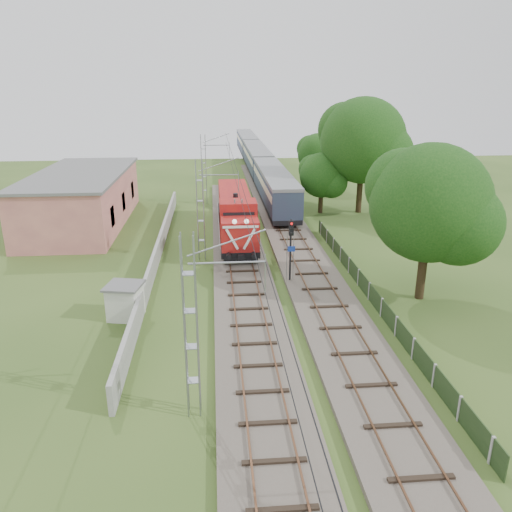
{
  "coord_description": "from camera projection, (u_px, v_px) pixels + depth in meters",
  "views": [
    {
      "loc": [
        -1.93,
        -26.21,
        13.32
      ],
      "look_at": [
        0.84,
        6.03,
        2.2
      ],
      "focal_mm": 35.0,
      "sensor_mm": 36.0,
      "label": 1
    }
  ],
  "objects": [
    {
      "name": "station_building",
      "position": [
        83.0,
        198.0,
        49.72
      ],
      "size": [
        8.4,
        20.4,
        5.22
      ],
      "color": "tan",
      "rests_on": "ground"
    },
    {
      "name": "coach_rake",
      "position": [
        257.0,
        157.0,
        78.54
      ],
      "size": [
        3.03,
        67.46,
        3.5
      ],
      "color": "black",
      "rests_on": "ground"
    },
    {
      "name": "signal_post",
      "position": [
        291.0,
        241.0,
        34.14
      ],
      "size": [
        0.52,
        0.4,
        4.7
      ],
      "color": "black",
      "rests_on": "ground"
    },
    {
      "name": "fence",
      "position": [
        369.0,
        291.0,
        32.46
      ],
      "size": [
        0.12,
        32.0,
        1.2
      ],
      "color": "black",
      "rests_on": "ground"
    },
    {
      "name": "track_side",
      "position": [
        286.0,
        228.0,
        48.37
      ],
      "size": [
        4.2,
        80.0,
        0.45
      ],
      "color": "#6B6054",
      "rests_on": "ground"
    },
    {
      "name": "locomotive",
      "position": [
        236.0,
        213.0,
        45.4
      ],
      "size": [
        2.99,
        17.1,
        4.34
      ],
      "color": "black",
      "rests_on": "ground"
    },
    {
      "name": "tree_b",
      "position": [
        364.0,
        142.0,
        52.63
      ],
      "size": [
        9.46,
        9.01,
        12.27
      ],
      "color": "#3D2F19",
      "rests_on": "ground"
    },
    {
      "name": "relay_hut",
      "position": [
        125.0,
        301.0,
        29.84
      ],
      "size": [
        2.43,
        2.43,
        2.13
      ],
      "color": "silver",
      "rests_on": "ground"
    },
    {
      "name": "tree_c",
      "position": [
        322.0,
        176.0,
        53.62
      ],
      "size": [
        5.04,
        4.8,
        6.54
      ],
      "color": "#3D2F19",
      "rests_on": "ground"
    },
    {
      "name": "ground",
      "position": [
        250.0,
        325.0,
        29.18
      ],
      "size": [
        140.0,
        140.0,
        0.0
      ],
      "primitive_type": "plane",
      "color": "#304A1B",
      "rests_on": "ground"
    },
    {
      "name": "catenary",
      "position": [
        201.0,
        210.0,
        38.93
      ],
      "size": [
        3.31,
        70.0,
        8.0
      ],
      "color": "gray",
      "rests_on": "ground"
    },
    {
      "name": "boundary_wall",
      "position": [
        158.0,
        252.0,
        39.72
      ],
      "size": [
        0.25,
        40.0,
        1.5
      ],
      "primitive_type": "cube",
      "color": "#9E9E99",
      "rests_on": "ground"
    },
    {
      "name": "tree_a",
      "position": [
        431.0,
        204.0,
        30.89
      ],
      "size": [
        7.79,
        7.42,
        10.1
      ],
      "color": "#3D2F19",
      "rests_on": "ground"
    },
    {
      "name": "track_main",
      "position": [
        243.0,
        279.0,
        35.72
      ],
      "size": [
        4.2,
        70.0,
        0.45
      ],
      "color": "#6B6054",
      "rests_on": "ground"
    },
    {
      "name": "tree_d",
      "position": [
        319.0,
        155.0,
        65.83
      ],
      "size": [
        5.7,
        5.43,
        7.39
      ],
      "color": "#3D2F19",
      "rests_on": "ground"
    }
  ]
}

